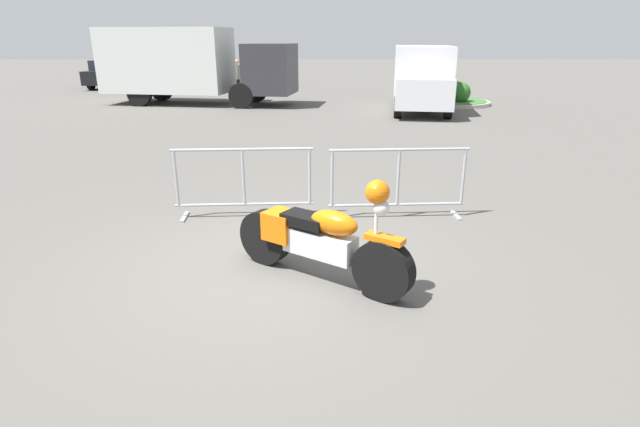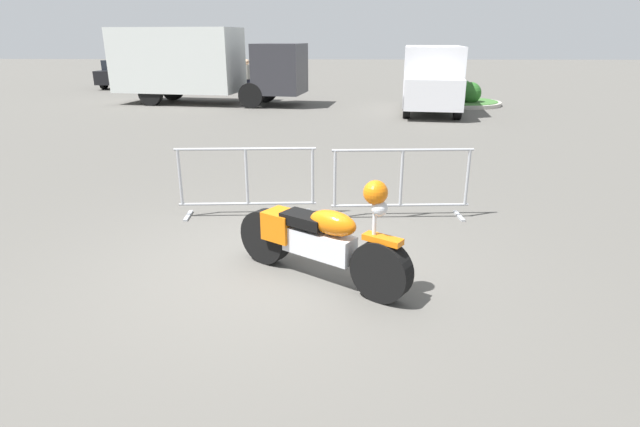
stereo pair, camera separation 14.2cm
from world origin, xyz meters
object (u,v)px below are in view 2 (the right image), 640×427
object	(u,v)px
crowd_barrier_near	(247,181)
parked_car_black	(127,73)
crowd_barrier_far	(401,183)
pedestrian	(247,77)
parked_car_white	(276,73)
box_truck	(199,63)
parked_car_blue	(176,73)
parked_car_red	(225,73)
delivery_van	(432,77)
motorcycle	(319,239)

from	to	relation	value
crowd_barrier_near	parked_car_black	size ratio (longest dim) A/B	0.48
crowd_barrier_far	parked_car_black	bearing A→B (deg)	120.97
pedestrian	parked_car_white	bearing A→B (deg)	86.39
box_truck	parked_car_white	size ratio (longest dim) A/B	1.93
parked_car_black	parked_car_blue	world-z (taller)	parked_car_blue
crowd_barrier_near	parked_car_black	world-z (taller)	parked_car_black
crowd_barrier_far	box_truck	bearing A→B (deg)	115.63
parked_car_red	pedestrian	world-z (taller)	pedestrian
parked_car_red	box_truck	bearing A→B (deg)	-174.71
delivery_van	crowd_barrier_near	bearing A→B (deg)	-14.44
motorcycle	parked_car_white	bearing A→B (deg)	132.02
parked_car_red	crowd_barrier_far	bearing A→B (deg)	-160.24
crowd_barrier_far	parked_car_blue	world-z (taller)	parked_car_blue
crowd_barrier_far	box_truck	xyz separation A→B (m)	(-6.58, 13.72, 1.08)
crowd_barrier_near	parked_car_white	xyz separation A→B (m)	(-2.06, 21.74, 0.15)
box_truck	delivery_van	size ratio (longest dim) A/B	1.52
crowd_barrier_far	parked_car_blue	bearing A→B (deg)	115.17
motorcycle	parked_car_blue	bearing A→B (deg)	144.99
motorcycle	parked_car_blue	xyz separation A→B (m)	(-8.71, 23.10, 0.28)
crowd_barrier_near	delivery_van	size ratio (longest dim) A/B	0.40
crowd_barrier_near	box_truck	distance (m)	14.41
motorcycle	pedestrian	world-z (taller)	pedestrian
parked_car_black	parked_car_white	world-z (taller)	parked_car_black
crowd_barrier_far	box_truck	world-z (taller)	box_truck
pedestrian	crowd_barrier_near	bearing A→B (deg)	-78.67
motorcycle	parked_car_red	world-z (taller)	parked_car_red
crowd_barrier_near	pedestrian	distance (m)	15.82
parked_car_black	crowd_barrier_far	bearing A→B (deg)	-147.94
parked_car_white	pedestrian	bearing A→B (deg)	175.74
parked_car_black	pedestrian	distance (m)	9.39
box_truck	parked_car_black	distance (m)	9.51
crowd_barrier_far	parked_car_red	size ratio (longest dim) A/B	0.48
motorcycle	delivery_van	size ratio (longest dim) A/B	0.38
delivery_van	pedestrian	size ratio (longest dim) A/B	3.09
box_truck	parked_car_blue	xyz separation A→B (m)	(-3.29, 7.29, -0.87)
delivery_van	parked_car_blue	distance (m)	15.46
crowd_barrier_near	pedestrian	world-z (taller)	pedestrian
crowd_barrier_far	delivery_van	world-z (taller)	delivery_van
crowd_barrier_far	parked_car_white	world-z (taller)	parked_car_white
crowd_barrier_far	pedestrian	distance (m)	16.37
crowd_barrier_near	parked_car_red	world-z (taller)	parked_car_red
parked_car_blue	crowd_barrier_far	bearing A→B (deg)	-153.74
parked_car_blue	parked_car_red	size ratio (longest dim) A/B	1.03
box_truck	crowd_barrier_far	bearing A→B (deg)	-55.48
box_truck	parked_car_red	bearing A→B (deg)	103.10
motorcycle	parked_car_white	size ratio (longest dim) A/B	0.48
crowd_barrier_far	pedestrian	size ratio (longest dim) A/B	1.24
crowd_barrier_far	parked_car_white	size ratio (longest dim) A/B	0.51
crowd_barrier_near	motorcycle	bearing A→B (deg)	-60.96
motorcycle	crowd_barrier_far	world-z (taller)	motorcycle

